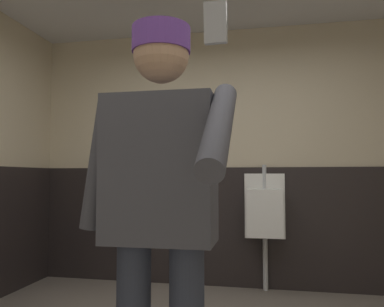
% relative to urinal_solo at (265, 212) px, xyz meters
% --- Properties ---
extents(wall_back, '(4.68, 0.12, 2.68)m').
position_rel_urinal_solo_xyz_m(wall_back, '(-0.39, 0.22, 0.56)').
color(wall_back, beige).
rests_on(wall_back, ground_plane).
extents(wainscot_band_back, '(4.08, 0.03, 1.21)m').
position_rel_urinal_solo_xyz_m(wainscot_band_back, '(-0.39, 0.14, -0.17)').
color(wainscot_band_back, black).
rests_on(wainscot_band_back, ground_plane).
extents(urinal_solo, '(0.40, 0.34, 1.24)m').
position_rel_urinal_solo_xyz_m(urinal_solo, '(0.00, 0.00, 0.00)').
color(urinal_solo, white).
rests_on(urinal_solo, ground_plane).
extents(person, '(0.66, 0.60, 1.74)m').
position_rel_urinal_solo_xyz_m(person, '(-0.42, -2.25, 0.26)').
color(person, '#2D3342').
rests_on(person, ground_plane).
extents(cell_phone, '(0.06, 0.03, 0.11)m').
position_rel_urinal_solo_xyz_m(cell_phone, '(-0.12, -2.76, 0.75)').
color(cell_phone, '#A5A8B2').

